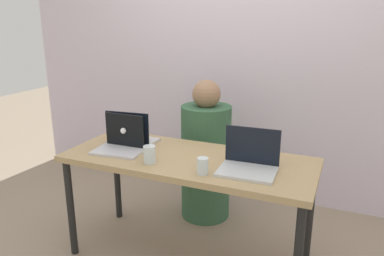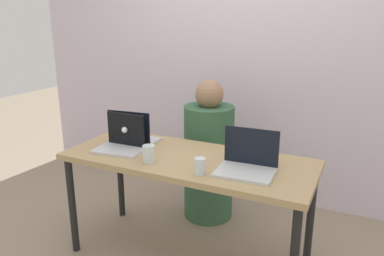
% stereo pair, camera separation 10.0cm
% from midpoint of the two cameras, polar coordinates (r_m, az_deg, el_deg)
% --- Properties ---
extents(ground_plane, '(12.00, 12.00, 0.00)m').
position_cam_midpoint_polar(ground_plane, '(2.79, 0.46, -18.98)').
color(ground_plane, gray).
extents(back_wall, '(4.50, 0.10, 2.55)m').
position_cam_midpoint_polar(back_wall, '(3.41, 9.25, 10.42)').
color(back_wall, silver).
rests_on(back_wall, ground).
extents(desk, '(1.63, 0.66, 0.75)m').
position_cam_midpoint_polar(desk, '(2.47, 0.50, -6.05)').
color(desk, tan).
rests_on(desk, ground).
extents(person_at_center, '(0.48, 0.48, 1.16)m').
position_cam_midpoint_polar(person_at_center, '(3.08, 3.48, -4.59)').
color(person_at_center, '#345E3F').
rests_on(person_at_center, ground).
extents(laptop_front_left, '(0.35, 0.30, 0.24)m').
position_cam_midpoint_polar(laptop_front_left, '(2.61, -9.33, -2.01)').
color(laptop_front_left, silver).
rests_on(laptop_front_left, desk).
extents(laptop_front_right, '(0.34, 0.29, 0.24)m').
position_cam_midpoint_polar(laptop_front_right, '(2.23, 9.68, -5.29)').
color(laptop_front_right, silver).
rests_on(laptop_front_right, desk).
extents(laptop_back_left, '(0.30, 0.29, 0.24)m').
position_cam_midpoint_polar(laptop_back_left, '(2.70, -7.96, -1.35)').
color(laptop_back_left, silver).
rests_on(laptop_back_left, desk).
extents(water_glass_left, '(0.08, 0.08, 0.11)m').
position_cam_midpoint_polar(water_glass_left, '(2.35, -5.39, -4.13)').
color(water_glass_left, silver).
rests_on(water_glass_left, desk).
extents(water_glass_right, '(0.07, 0.07, 0.10)m').
position_cam_midpoint_polar(water_glass_right, '(2.17, 2.56, -6.01)').
color(water_glass_right, silver).
rests_on(water_glass_right, desk).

